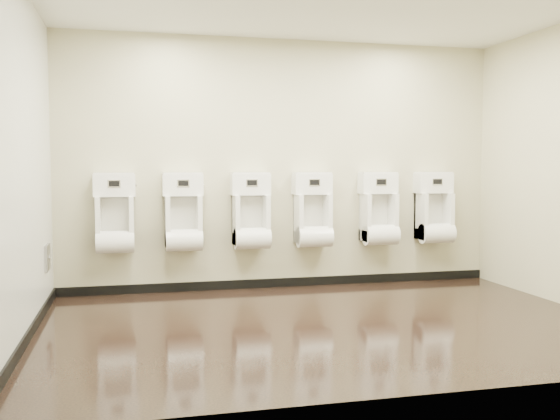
{
  "coord_description": "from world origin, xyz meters",
  "views": [
    {
      "loc": [
        -1.68,
        -5.12,
        1.38
      ],
      "look_at": [
        -0.33,
        0.55,
        0.97
      ],
      "focal_mm": 40.0,
      "sensor_mm": 36.0,
      "label": 1
    }
  ],
  "objects_px": {
    "urinal_2": "(251,216)",
    "access_panel": "(47,258)",
    "urinal_3": "(313,215)",
    "urinal_5": "(434,213)",
    "urinal_4": "(379,214)",
    "urinal_0": "(115,219)",
    "urinal_1": "(183,218)"
  },
  "relations": [
    {
      "from": "access_panel",
      "to": "urinal_4",
      "type": "distance_m",
      "value": 3.62
    },
    {
      "from": "urinal_3",
      "to": "urinal_5",
      "type": "relative_size",
      "value": 1.0
    },
    {
      "from": "access_panel",
      "to": "urinal_3",
      "type": "distance_m",
      "value": 2.84
    },
    {
      "from": "urinal_2",
      "to": "urinal_3",
      "type": "bearing_deg",
      "value": 0.0
    },
    {
      "from": "urinal_2",
      "to": "access_panel",
      "type": "bearing_deg",
      "value": -169.02
    },
    {
      "from": "urinal_5",
      "to": "urinal_4",
      "type": "bearing_deg",
      "value": 180.0
    },
    {
      "from": "urinal_0",
      "to": "urinal_1",
      "type": "distance_m",
      "value": 0.71
    },
    {
      "from": "access_panel",
      "to": "urinal_4",
      "type": "relative_size",
      "value": 0.3
    },
    {
      "from": "access_panel",
      "to": "urinal_2",
      "type": "bearing_deg",
      "value": 10.98
    },
    {
      "from": "urinal_2",
      "to": "urinal_3",
      "type": "distance_m",
      "value": 0.71
    },
    {
      "from": "access_panel",
      "to": "urinal_3",
      "type": "height_order",
      "value": "urinal_3"
    },
    {
      "from": "urinal_0",
      "to": "urinal_2",
      "type": "distance_m",
      "value": 1.45
    },
    {
      "from": "urinal_1",
      "to": "access_panel",
      "type": "bearing_deg",
      "value": -163.22
    },
    {
      "from": "urinal_5",
      "to": "urinal_3",
      "type": "bearing_deg",
      "value": 180.0
    },
    {
      "from": "urinal_3",
      "to": "urinal_5",
      "type": "distance_m",
      "value": 1.5
    },
    {
      "from": "access_panel",
      "to": "urinal_3",
      "type": "relative_size",
      "value": 0.3
    },
    {
      "from": "urinal_2",
      "to": "urinal_3",
      "type": "relative_size",
      "value": 1.0
    },
    {
      "from": "urinal_3",
      "to": "urinal_4",
      "type": "relative_size",
      "value": 1.0
    },
    {
      "from": "access_panel",
      "to": "urinal_0",
      "type": "distance_m",
      "value": 0.82
    },
    {
      "from": "urinal_2",
      "to": "urinal_4",
      "type": "bearing_deg",
      "value": 0.0
    },
    {
      "from": "urinal_5",
      "to": "urinal_0",
      "type": "bearing_deg",
      "value": 180.0
    },
    {
      "from": "urinal_1",
      "to": "urinal_5",
      "type": "distance_m",
      "value": 2.95
    },
    {
      "from": "urinal_4",
      "to": "urinal_2",
      "type": "bearing_deg",
      "value": 180.0
    },
    {
      "from": "access_panel",
      "to": "urinal_5",
      "type": "height_order",
      "value": "urinal_5"
    },
    {
      "from": "urinal_0",
      "to": "urinal_2",
      "type": "xyz_separation_m",
      "value": [
        1.45,
        0.0,
        0.0
      ]
    },
    {
      "from": "access_panel",
      "to": "urinal_1",
      "type": "relative_size",
      "value": 0.3
    },
    {
      "from": "urinal_0",
      "to": "urinal_3",
      "type": "xyz_separation_m",
      "value": [
        2.16,
        0.0,
        0.0
      ]
    },
    {
      "from": "urinal_0",
      "to": "urinal_4",
      "type": "height_order",
      "value": "same"
    },
    {
      "from": "urinal_2",
      "to": "urinal_3",
      "type": "height_order",
      "value": "same"
    },
    {
      "from": "access_panel",
      "to": "urinal_2",
      "type": "relative_size",
      "value": 0.3
    },
    {
      "from": "access_panel",
      "to": "urinal_4",
      "type": "height_order",
      "value": "urinal_4"
    },
    {
      "from": "urinal_4",
      "to": "urinal_1",
      "type": "bearing_deg",
      "value": 180.0
    }
  ]
}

